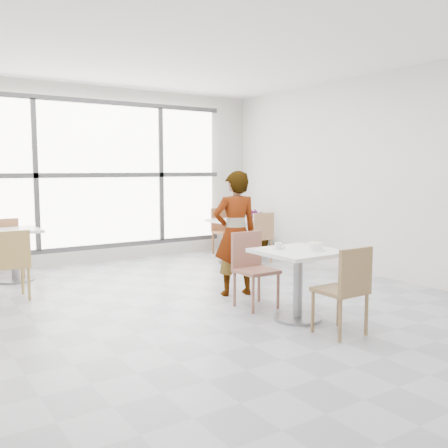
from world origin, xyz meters
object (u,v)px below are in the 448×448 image
bg_table_right (233,235)px  bg_chair_right_near (260,234)px  main_table (298,271)px  bg_chair_left_near (11,260)px  chair_near (346,285)px  person (235,234)px  oatmeal_bowl (315,246)px  bg_chair_left_far (6,244)px  bg_chair_right_far (224,228)px  plant_right (257,232)px  bg_table_left (14,248)px  chair_far (252,264)px  coffee_cup (278,246)px

bg_table_right → bg_chair_right_near: (0.37, -0.24, 0.01)m
main_table → bg_chair_left_near: bg_chair_left_near is taller
chair_near → person: 1.93m
main_table → oatmeal_bowl: oatmeal_bowl is taller
person → bg_chair_left_near: (-2.44, 1.27, -0.29)m
bg_chair_left_far → main_table: bearing=-61.1°
chair_near → bg_chair_right_far: bearing=-109.8°
chair_near → plant_right: 4.75m
person → bg_chair_left_near: size_ratio=1.82×
bg_chair_left_far → bg_table_left: bearing=-79.0°
chair_far → bg_chair_left_far: bearing=122.8°
bg_table_left → oatmeal_bowl: bearing=-59.0°
coffee_cup → chair_far: bearing=85.8°
coffee_cup → plant_right: bearing=55.7°
bg_table_left → chair_near: bearing=-63.6°
chair_near → coffee_cup: 0.90m
bg_chair_right_near → bg_table_right: bearing=-33.2°
main_table → bg_table_left: bearing=120.2°
chair_near → plant_right: bearing=-117.1°
oatmeal_bowl → chair_near: bearing=-102.1°
coffee_cup → bg_table_left: coffee_cup is taller
main_table → coffee_cup: coffee_cup is taller
chair_far → oatmeal_bowl: 0.88m
bg_table_right → plant_right: size_ratio=0.90×
person → bg_table_left: person is taller
coffee_cup → bg_chair_left_far: bg_chair_left_far is taller
bg_table_right → bg_chair_right_far: bg_chair_right_far is taller
main_table → bg_chair_right_far: bearing=67.0°
coffee_cup → bg_table_right: 3.19m
chair_near → bg_table_left: 4.81m
bg_table_right → bg_chair_left_near: size_ratio=0.86×
bg_chair_right_near → oatmeal_bowl: bearing=62.5°
bg_table_left → bg_table_right: 3.45m
bg_chair_left_near → bg_table_left: bearing=-103.1°
bg_chair_left_near → bg_chair_left_far: same height
main_table → bg_chair_right_far: 4.25m
oatmeal_bowl → bg_table_left: bearing=121.0°
bg_chair_right_far → person: bearing=-121.0°
oatmeal_bowl → coffee_cup: oatmeal_bowl is taller
chair_near → person: bearing=-91.2°
chair_far → plant_right: 3.66m
bg_table_left → bg_chair_right_near: bearing=-12.8°
oatmeal_bowl → bg_chair_right_far: bearing=69.2°
bg_table_left → plant_right: size_ratio=0.90×
coffee_cup → bg_chair_right_far: 4.15m
coffee_cup → bg_table_left: (-1.99, 3.47, -0.29)m
bg_chair_right_near → person: bearing=44.2°
coffee_cup → person: size_ratio=0.10×
person → plant_right: size_ratio=1.89×
oatmeal_bowl → plant_right: (2.05, 3.67, -0.38)m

